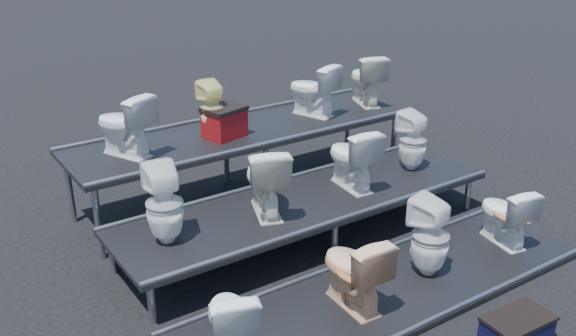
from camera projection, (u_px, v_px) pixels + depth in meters
ground at (307, 237)px, 6.95m from camera, size 80.00×80.00×0.00m
tier_front at (388, 292)px, 5.95m from camera, size 4.20×1.20×0.06m
tier_mid at (307, 219)px, 6.86m from camera, size 4.20×1.20×0.46m
tier_back at (245, 163)px, 7.78m from camera, size 4.20×1.20×0.86m
toilet_0 at (230, 320)px, 4.95m from camera, size 0.55×0.73×0.66m
toilet_1 at (353, 270)px, 5.57m from camera, size 0.43×0.72×0.71m
toilet_2 at (430, 236)px, 6.04m from camera, size 0.43×0.44×0.79m
toilet_3 at (505, 214)px, 6.63m from camera, size 0.47×0.68×0.64m
toilet_4 at (164, 204)px, 5.80m from camera, size 0.39×0.40×0.76m
toilet_5 at (265, 179)px, 6.36m from camera, size 0.64×0.81×0.73m
toilet_6 at (352, 157)px, 6.94m from camera, size 0.45×0.71×0.69m
toilet_7 at (413, 141)px, 7.40m from camera, size 0.34×0.35×0.70m
toilet_8 at (124, 125)px, 6.73m from camera, size 0.62×0.77×0.68m
toilet_9 at (212, 109)px, 7.27m from camera, size 0.30×0.30×0.65m
toilet_10 at (313, 90)px, 7.99m from camera, size 0.56×0.73×0.66m
toilet_11 at (366, 79)px, 8.44m from camera, size 0.57×0.75×0.67m
red_crate at (224, 124)px, 7.32m from camera, size 0.50×0.43×0.31m
step_stool at (517, 330)px, 5.31m from camera, size 0.57×0.36×0.20m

